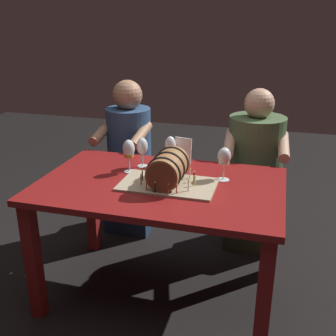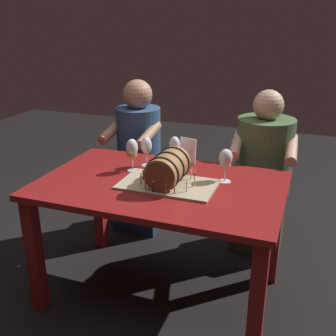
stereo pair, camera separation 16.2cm
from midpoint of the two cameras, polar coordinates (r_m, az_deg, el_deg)
ground_plane at (r=2.59m, az=0.93°, el=-17.12°), size 8.00×8.00×0.00m
dining_table at (r=2.26m, az=1.02°, el=-4.68°), size 1.33×0.84×0.73m
barrel_cake at (r=2.15m, az=2.15°, el=-0.45°), size 0.51×0.30×0.19m
wine_glass_empty at (r=2.42m, az=-1.16°, el=3.04°), size 0.07×0.07×0.18m
wine_glass_white at (r=2.22m, az=10.20°, el=1.20°), size 0.07×0.07×0.19m
wine_glass_amber at (r=2.35m, az=-3.13°, el=2.61°), size 0.07×0.07×0.19m
wine_glass_red at (r=2.44m, az=2.84°, el=2.97°), size 0.07×0.07×0.18m
menu_card at (r=2.49m, az=4.66°, el=2.39°), size 0.11×0.04×0.16m
person_seated_left at (r=3.08m, az=-2.58°, el=0.69°), size 0.37×0.46×1.16m
person_seated_right at (r=2.87m, az=14.67°, el=-1.23°), size 0.43×0.50×1.14m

